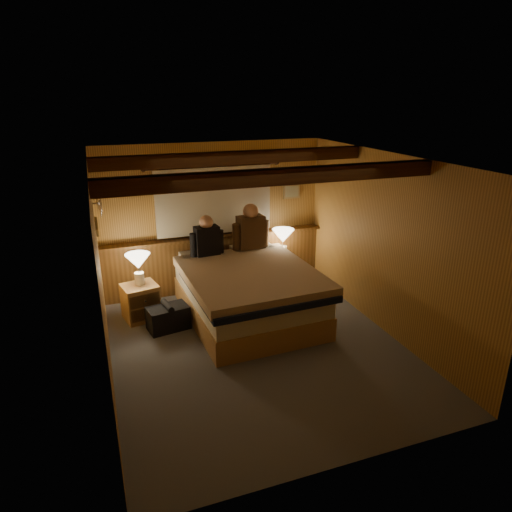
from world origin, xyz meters
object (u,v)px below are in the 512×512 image
lamp_left (138,263)px  person_right (251,230)px  nightstand_right (280,272)px  person_left (207,239)px  nightstand_left (141,302)px  duffel_bag (168,317)px  lamp_right (283,237)px  bed (248,292)px

lamp_left → person_right: (1.79, 0.31, 0.22)m
nightstand_right → lamp_left: (-2.32, -0.36, 0.58)m
nightstand_right → person_left: person_left is taller
nightstand_left → duffel_bag: (0.31, -0.44, -0.09)m
nightstand_left → lamp_left: 0.58m
nightstand_right → lamp_right: (0.05, 0.01, 0.59)m
bed → person_left: 1.06m
bed → nightstand_left: bearing=159.1°
person_right → person_left: bearing=-178.4°
person_right → duffel_bag: 1.91m
nightstand_left → lamp_left: bearing=57.8°
person_right → duffel_bag: (-1.49, -0.79, -0.89)m
nightstand_right → person_left: size_ratio=0.82×
lamp_right → person_left: (-1.32, -0.15, 0.16)m
person_left → duffel_bag: bearing=-141.3°
lamp_right → duffel_bag: size_ratio=0.78×
bed → person_right: person_right is taller
bed → lamp_left: (-1.45, 0.53, 0.44)m
lamp_right → duffel_bag: 2.35m
lamp_left → person_left: person_left is taller
bed → nightstand_left: bed is taller
nightstand_right → lamp_right: size_ratio=1.13×
lamp_left → lamp_right: lamp_right is taller
nightstand_left → person_right: 2.00m
nightstand_left → lamp_right: size_ratio=1.18×
lamp_right → person_left: 1.34m
nightstand_left → lamp_left: (0.02, 0.04, 0.58)m
lamp_left → lamp_right: (2.37, 0.38, 0.01)m
person_left → nightstand_right: bearing=1.6°
person_right → nightstand_right: bearing=1.4°
bed → lamp_right: lamp_right is taller
lamp_left → person_left: size_ratio=0.71×
person_left → duffel_bag: person_left is taller
person_left → person_right: bearing=1.7°
person_left → lamp_right: bearing=1.9°
bed → duffel_bag: (-1.15, 0.05, -0.23)m
person_left → duffel_bag: (-0.76, -0.71, -0.85)m
person_left → bed: bearing=-67.2°
lamp_right → duffel_bag: lamp_right is taller
nightstand_right → lamp_left: bearing=-173.8°
bed → lamp_left: 1.61m
lamp_right → nightstand_right: bearing=-164.3°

